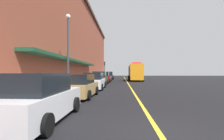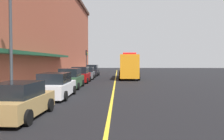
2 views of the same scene
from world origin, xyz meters
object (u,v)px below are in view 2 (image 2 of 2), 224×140
(parked_car_1, at_px, (19,101))
(traffic_light_near, at_px, (87,57))
(parked_car_2, at_px, (56,86))
(parking_meter_2, at_px, (70,73))
(parked_car_3, at_px, (71,79))
(street_lamp_left, at_px, (11,29))
(parked_car_5, at_px, (87,73))
(utility_truck, at_px, (128,67))
(parking_meter_1, at_px, (82,70))
(parked_car_4, at_px, (81,75))
(parking_meter_0, at_px, (71,73))
(parked_car_6, at_px, (93,71))

(parked_car_1, bearing_deg, traffic_light_near, 4.74)
(parked_car_2, xyz_separation_m, parking_meter_2, (-1.49, 11.82, 0.26))
(parked_car_1, distance_m, parked_car_3, 11.08)
(traffic_light_near, bearing_deg, street_lamp_left, -91.38)
(parked_car_5, distance_m, utility_truck, 5.92)
(parked_car_5, bearing_deg, parked_car_3, 177.98)
(parked_car_2, xyz_separation_m, parked_car_5, (-0.14, 16.80, -0.03))
(utility_truck, xyz_separation_m, street_lamp_left, (-7.79, -19.28, 2.70))
(parked_car_3, distance_m, parking_meter_1, 15.69)
(parked_car_2, relative_size, parked_car_4, 1.15)
(parked_car_3, bearing_deg, parked_car_4, -0.25)
(parked_car_1, xyz_separation_m, parked_car_3, (-0.05, 11.08, 0.11))
(parked_car_3, xyz_separation_m, parked_car_4, (0.00, 5.43, 0.00))
(parking_meter_1, bearing_deg, parking_meter_2, -90.00)
(parked_car_1, relative_size, utility_truck, 0.46)
(parking_meter_0, height_order, traffic_light_near, traffic_light_near)
(parking_meter_1, bearing_deg, parked_car_4, -82.31)
(parked_car_2, relative_size, parking_meter_1, 3.57)
(parked_car_6, bearing_deg, parking_meter_2, 173.52)
(parked_car_6, height_order, parking_meter_0, parked_car_6)
(parked_car_4, relative_size, parked_car_6, 0.97)
(parked_car_1, xyz_separation_m, parked_car_4, (-0.04, 16.51, 0.11))
(parking_meter_0, height_order, parking_meter_1, same)
(parked_car_3, relative_size, utility_truck, 0.52)
(parked_car_6, relative_size, utility_truck, 0.47)
(parked_car_2, bearing_deg, parked_car_1, 178.83)
(parked_car_4, distance_m, parked_car_6, 12.14)
(parked_car_4, xyz_separation_m, utility_truck, (5.81, 6.35, 0.85))
(parked_car_2, height_order, parking_meter_1, parked_car_2)
(parking_meter_2, bearing_deg, street_lamp_left, -92.48)
(parked_car_4, relative_size, traffic_light_near, 0.96)
(parking_meter_2, bearing_deg, parking_meter_1, 90.00)
(parking_meter_2, bearing_deg, utility_truck, 37.04)
(utility_truck, relative_size, traffic_light_near, 2.10)
(parked_car_5, distance_m, traffic_light_near, 9.00)
(parking_meter_2, distance_m, street_lamp_left, 14.27)
(utility_truck, bearing_deg, parked_car_5, -85.21)
(parked_car_3, relative_size, parked_car_5, 0.98)
(parked_car_5, distance_m, parking_meter_1, 4.51)
(parked_car_6, distance_m, parking_meter_0, 11.21)
(parked_car_3, bearing_deg, traffic_light_near, 3.54)
(parking_meter_0, relative_size, parking_meter_2, 1.00)
(street_lamp_left, bearing_deg, parked_car_3, 75.25)
(parking_meter_0, distance_m, parking_meter_2, 0.11)
(parking_meter_1, bearing_deg, parked_car_1, -86.95)
(parked_car_2, relative_size, street_lamp_left, 0.68)
(parked_car_1, xyz_separation_m, parked_car_2, (0.07, 5.61, 0.05))
(utility_truck, relative_size, street_lamp_left, 1.30)
(parked_car_3, bearing_deg, parked_car_1, 180.00)
(parked_car_1, height_order, traffic_light_near, traffic_light_near)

